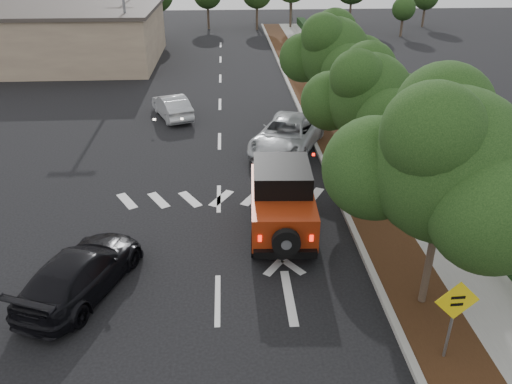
{
  "coord_description": "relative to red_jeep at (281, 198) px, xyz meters",
  "views": [
    {
      "loc": [
        0.41,
        -10.98,
        9.05
      ],
      "look_at": [
        1.25,
        3.0,
        1.79
      ],
      "focal_mm": 35.0,
      "sensor_mm": 36.0,
      "label": 1
    }
  ],
  "objects": [
    {
      "name": "red_jeep",
      "position": [
        0.0,
        0.0,
        0.0
      ],
      "size": [
        2.24,
        4.64,
        2.33
      ],
      "rotation": [
        0.0,
        0.0,
        -0.05
      ],
      "color": "black",
      "rests_on": "ground"
    },
    {
      "name": "speed_hump_sign",
      "position": [
        3.25,
        -6.22,
        0.35
      ],
      "size": [
        1.04,
        0.09,
        2.21
      ],
      "rotation": [
        0.0,
        0.0,
        0.04
      ],
      "color": "slate",
      "rests_on": "ground"
    },
    {
      "name": "curb",
      "position": [
        2.45,
        8.32,
        -1.11
      ],
      "size": [
        0.2,
        70.0,
        0.15
      ],
      "primitive_type": "cube",
      "color": "#9E9B93",
      "rests_on": "ground"
    },
    {
      "name": "street_tree_near",
      "position": [
        3.45,
        -4.18,
        -1.18
      ],
      "size": [
        3.8,
        3.8,
        5.92
      ],
      "primitive_type": null,
      "color": "black",
      "rests_on": "ground"
    },
    {
      "name": "street_tree_mid",
      "position": [
        3.45,
        2.82,
        -1.18
      ],
      "size": [
        3.2,
        3.2,
        5.32
      ],
      "primitive_type": null,
      "color": "black",
      "rests_on": "ground"
    },
    {
      "name": "light_pole_b",
      "position": [
        -9.65,
        34.32,
        -1.18
      ],
      "size": [
        2.0,
        0.22,
        9.0
      ],
      "primitive_type": null,
      "color": "slate",
      "rests_on": "ground"
    },
    {
      "name": "silver_sedan_oncoming",
      "position": [
        -4.76,
        12.08,
        -0.55
      ],
      "size": [
        2.66,
        4.09,
        1.27
      ],
      "primitive_type": "imported",
      "rotation": [
        0.0,
        0.0,
        3.51
      ],
      "color": "#B0B3B8",
      "rests_on": "ground"
    },
    {
      "name": "planting_strip",
      "position": [
        3.45,
        8.32,
        -1.12
      ],
      "size": [
        1.8,
        70.0,
        0.12
      ],
      "primitive_type": "cube",
      "color": "black",
      "rests_on": "ground"
    },
    {
      "name": "sidewalk",
      "position": [
        5.35,
        8.32,
        -1.12
      ],
      "size": [
        2.0,
        70.0,
        0.12
      ],
      "primitive_type": "cube",
      "color": "gray",
      "rests_on": "ground"
    },
    {
      "name": "commercial_building",
      "position": [
        -18.15,
        26.32,
        0.82
      ],
      "size": [
        22.0,
        12.0,
        4.0
      ],
      "primitive_type": "cube",
      "color": "gray",
      "rests_on": "ground"
    },
    {
      "name": "hedge",
      "position": [
        6.75,
        8.32,
        -0.78
      ],
      "size": [
        0.8,
        70.0,
        0.8
      ],
      "primitive_type": "cube",
      "color": "black",
      "rests_on": "ground"
    },
    {
      "name": "black_suv_oncoming",
      "position": [
        -5.95,
        -3.03,
        -0.53
      ],
      "size": [
        3.3,
        4.87,
        1.31
      ],
      "primitive_type": "imported",
      "rotation": [
        0.0,
        0.0,
        2.78
      ],
      "color": "black",
      "rests_on": "ground"
    },
    {
      "name": "terracotta_planter",
      "position": [
        5.78,
        0.13,
        -0.31
      ],
      "size": [
        0.74,
        0.74,
        1.29
      ],
      "rotation": [
        0.0,
        0.0,
        0.02
      ],
      "color": "brown",
      "rests_on": "ground"
    },
    {
      "name": "parked_suv",
      "position": [
        -11.9,
        22.41,
        -0.39
      ],
      "size": [
        4.95,
        2.78,
        1.59
      ],
      "primitive_type": "imported",
      "rotation": [
        0.0,
        0.0,
        1.37
      ],
      "color": "#A7A9AF",
      "rests_on": "ground"
    },
    {
      "name": "light_pole_a",
      "position": [
        -8.65,
        22.32,
        -1.18
      ],
      "size": [
        2.0,
        0.22,
        9.0
      ],
      "primitive_type": null,
      "color": "slate",
      "rests_on": "ground"
    },
    {
      "name": "ground",
      "position": [
        -2.15,
        -3.68,
        -1.18
      ],
      "size": [
        120.0,
        120.0,
        0.0
      ],
      "primitive_type": "plane",
      "color": "black",
      "rests_on": "ground"
    },
    {
      "name": "silver_suv_ahead",
      "position": [
        1.02,
        7.0,
        -0.43
      ],
      "size": [
        4.47,
        5.99,
        1.51
      ],
      "primitive_type": "imported",
      "rotation": [
        0.0,
        0.0,
        -0.41
      ],
      "color": "#B0B4B8",
      "rests_on": "ground"
    },
    {
      "name": "transmission_tower",
      "position": [
        3.85,
        44.32,
        -1.18
      ],
      "size": [
        7.0,
        4.0,
        28.0
      ],
      "primitive_type": null,
      "color": "slate",
      "rests_on": "ground"
    },
    {
      "name": "street_tree_far",
      "position": [
        3.45,
        9.32,
        -1.18
      ],
      "size": [
        3.4,
        3.4,
        5.62
      ],
      "primitive_type": null,
      "color": "black",
      "rests_on": "ground"
    }
  ]
}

